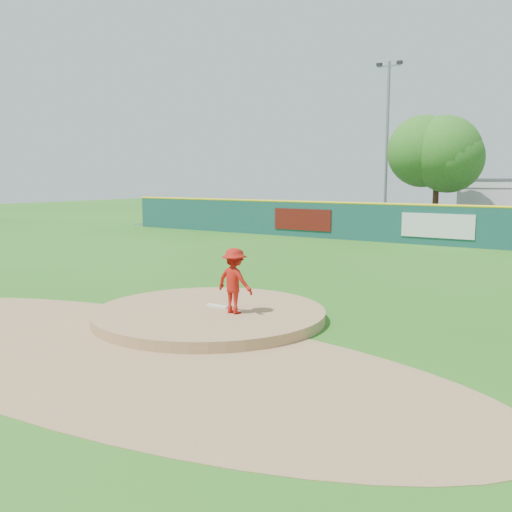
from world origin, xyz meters
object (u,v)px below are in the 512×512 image
Objects in this scene: pitcher at (235,281)px; van at (434,226)px; light_pole_left at (387,137)px; playground_slide at (242,214)px; deciduous_tree at (437,158)px.

van is at bearing -80.09° from pitcher.
van is 0.46× the size of light_pole_left.
playground_slide is (-14.43, 2.36, 0.06)m from van.
light_pole_left reaches higher than van.
pitcher is at bearing -76.01° from light_pole_left.
van is at bearing -9.29° from playground_slide.
van is 14.62m from playground_slide.
deciduous_tree reaches higher than van.
light_pole_left is at bearing -70.30° from pitcher.
playground_slide is at bearing -157.31° from light_pole_left.
van is at bearing -74.18° from deciduous_tree.
playground_slide is 0.26× the size of light_pole_left.
pitcher is 20.82m from van.
light_pole_left reaches higher than pitcher.
deciduous_tree is at bearing -26.57° from light_pole_left.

